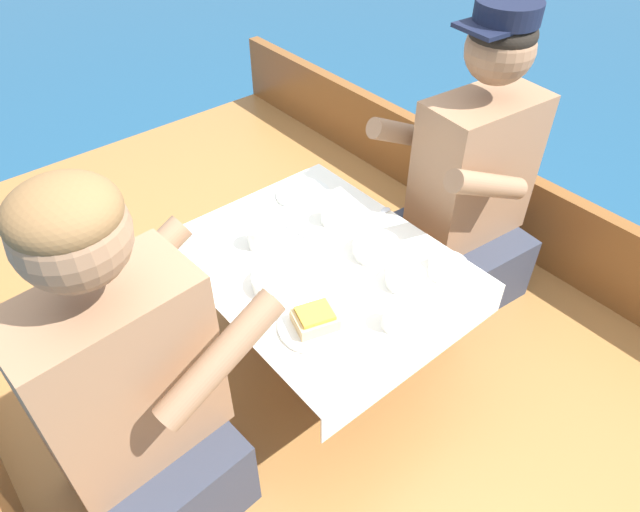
{
  "coord_description": "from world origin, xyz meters",
  "views": [
    {
      "loc": [
        -0.81,
        -1.09,
        1.88
      ],
      "look_at": [
        0.0,
        -0.12,
        0.76
      ],
      "focal_mm": 32.0,
      "sensor_mm": 36.0,
      "label": 1
    }
  ],
  "objects_px": {
    "coffee_cup_starboard": "(395,318)",
    "coffee_cup_port": "(259,237)",
    "person_port": "(133,396)",
    "person_starboard": "(469,190)",
    "sandwich": "(315,318)",
    "coffee_cup_center": "(333,214)"
  },
  "relations": [
    {
      "from": "sandwich",
      "to": "coffee_cup_starboard",
      "type": "relative_size",
      "value": 1.39
    },
    {
      "from": "person_starboard",
      "to": "coffee_cup_starboard",
      "type": "bearing_deg",
      "value": 28.9
    },
    {
      "from": "sandwich",
      "to": "coffee_cup_starboard",
      "type": "height_order",
      "value": "sandwich"
    },
    {
      "from": "coffee_cup_starboard",
      "to": "coffee_cup_port",
      "type": "bearing_deg",
      "value": 99.58
    },
    {
      "from": "person_port",
      "to": "sandwich",
      "type": "relative_size",
      "value": 7.94
    },
    {
      "from": "person_starboard",
      "to": "sandwich",
      "type": "bearing_deg",
      "value": 16.15
    },
    {
      "from": "sandwich",
      "to": "coffee_cup_port",
      "type": "bearing_deg",
      "value": 77.6
    },
    {
      "from": "person_port",
      "to": "coffee_cup_port",
      "type": "xyz_separation_m",
      "value": [
        0.55,
        0.25,
        0.04
      ]
    },
    {
      "from": "person_port",
      "to": "sandwich",
      "type": "xyz_separation_m",
      "value": [
        0.47,
        -0.11,
        0.04
      ]
    },
    {
      "from": "coffee_cup_starboard",
      "to": "person_starboard",
      "type": "bearing_deg",
      "value": 23.04
    },
    {
      "from": "person_starboard",
      "to": "coffee_cup_port",
      "type": "relative_size",
      "value": 10.84
    },
    {
      "from": "person_port",
      "to": "coffee_cup_center",
      "type": "distance_m",
      "value": 0.82
    },
    {
      "from": "coffee_cup_starboard",
      "to": "coffee_cup_center",
      "type": "relative_size",
      "value": 0.9
    },
    {
      "from": "person_port",
      "to": "coffee_cup_port",
      "type": "relative_size",
      "value": 10.55
    },
    {
      "from": "sandwich",
      "to": "coffee_cup_starboard",
      "type": "bearing_deg",
      "value": -38.4
    },
    {
      "from": "coffee_cup_port",
      "to": "coffee_cup_starboard",
      "type": "height_order",
      "value": "coffee_cup_port"
    },
    {
      "from": "sandwich",
      "to": "coffee_cup_starboard",
      "type": "distance_m",
      "value": 0.21
    },
    {
      "from": "sandwich",
      "to": "coffee_cup_starboard",
      "type": "xyz_separation_m",
      "value": [
        0.16,
        -0.13,
        -0.0
      ]
    },
    {
      "from": "coffee_cup_port",
      "to": "coffee_cup_center",
      "type": "bearing_deg",
      "value": -11.96
    },
    {
      "from": "person_port",
      "to": "coffee_cup_port",
      "type": "distance_m",
      "value": 0.6
    },
    {
      "from": "coffee_cup_port",
      "to": "coffee_cup_starboard",
      "type": "xyz_separation_m",
      "value": [
        0.08,
        -0.49,
        -0.01
      ]
    },
    {
      "from": "person_port",
      "to": "coffee_cup_center",
      "type": "height_order",
      "value": "person_port"
    }
  ]
}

